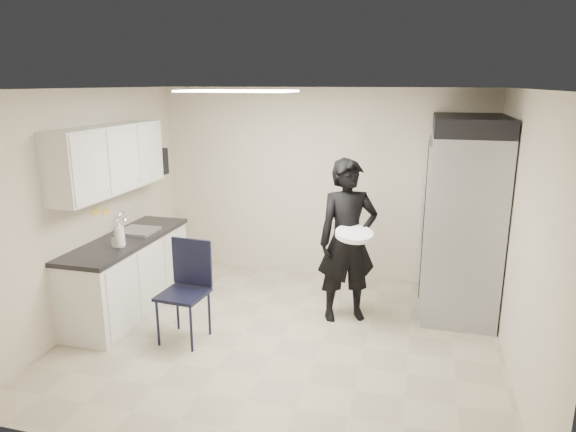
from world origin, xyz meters
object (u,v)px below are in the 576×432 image
(lower_counter, at_px, (129,276))
(folding_chair, at_px, (183,295))
(commercial_fridge, at_px, (462,224))
(man_tuxedo, at_px, (347,241))

(lower_counter, relative_size, folding_chair, 1.84)
(lower_counter, relative_size, commercial_fridge, 0.90)
(folding_chair, distance_m, man_tuxedo, 1.89)
(lower_counter, bearing_deg, folding_chair, -28.19)
(commercial_fridge, bearing_deg, man_tuxedo, -153.96)
(commercial_fridge, bearing_deg, lower_counter, -164.12)
(commercial_fridge, relative_size, folding_chair, 2.03)
(commercial_fridge, xyz_separation_m, man_tuxedo, (-1.25, -0.61, -0.12))
(lower_counter, xyz_separation_m, folding_chair, (0.96, -0.51, 0.09))
(lower_counter, xyz_separation_m, man_tuxedo, (2.53, 0.46, 0.50))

